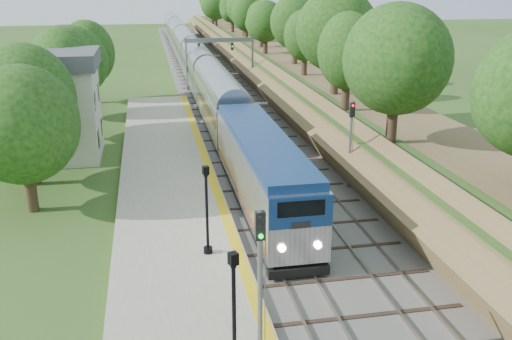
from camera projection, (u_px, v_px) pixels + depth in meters
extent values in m
cube|color=#4C4944|center=(212.00, 82.00, 74.16)|extent=(9.50, 170.00, 0.12)
cube|color=gray|center=(191.00, 82.00, 73.63)|extent=(0.08, 170.00, 0.16)
cube|color=gray|center=(202.00, 81.00, 73.89)|extent=(0.08, 170.00, 0.16)
cube|color=gray|center=(221.00, 81.00, 74.34)|extent=(0.08, 170.00, 0.16)
cube|color=gray|center=(232.00, 80.00, 74.60)|extent=(0.08, 170.00, 0.16)
cube|color=gray|center=(174.00, 220.00, 31.93)|extent=(6.40, 68.00, 0.38)
cube|color=gold|center=(224.00, 213.00, 32.37)|extent=(0.55, 68.00, 0.01)
cube|color=brown|center=(283.00, 69.00, 75.38)|extent=(9.00, 170.00, 3.00)
cube|color=brown|center=(254.00, 71.00, 74.76)|extent=(4.47, 170.00, 4.54)
cylinder|color=#332316|center=(491.00, 167.00, 27.72)|extent=(0.60, 0.60, 2.62)
sphere|color=black|center=(501.00, 95.00, 26.57)|extent=(5.70, 5.70, 5.70)
cylinder|color=#332316|center=(272.00, 48.00, 74.21)|extent=(0.60, 0.60, 2.62)
sphere|color=black|center=(272.00, 20.00, 73.07)|extent=(5.70, 5.70, 5.70)
cylinder|color=#332316|center=(222.00, 20.00, 120.71)|extent=(0.60, 0.60, 2.62)
sphere|color=black|center=(221.00, 3.00, 119.56)|extent=(5.70, 5.70, 5.70)
cube|color=beige|center=(43.00, 114.00, 42.35)|extent=(8.00, 6.00, 6.80)
cube|color=#4A4C51|center=(36.00, 60.00, 41.06)|extent=(8.60, 6.60, 1.20)
cube|color=black|center=(99.00, 139.00, 41.90)|extent=(0.05, 1.10, 1.30)
cube|color=black|center=(102.00, 127.00, 45.25)|extent=(0.05, 1.10, 1.30)
cube|color=black|center=(95.00, 101.00, 41.00)|extent=(0.05, 1.10, 1.30)
cube|color=black|center=(99.00, 92.00, 44.35)|extent=(0.05, 1.10, 1.30)
cylinder|color=slate|center=(187.00, 65.00, 67.91)|extent=(0.24, 0.24, 6.20)
cylinder|color=slate|center=(253.00, 63.00, 69.33)|extent=(0.24, 0.24, 6.20)
cube|color=slate|center=(219.00, 40.00, 67.70)|extent=(8.40, 0.25, 0.50)
cube|color=black|center=(199.00, 47.00, 67.36)|extent=(0.30, 0.20, 0.90)
cube|color=black|center=(232.00, 46.00, 68.07)|extent=(0.30, 0.20, 0.90)
cylinder|color=#332316|center=(67.00, 156.00, 39.68)|extent=(0.60, 0.60, 2.45)
sphere|color=black|center=(62.00, 110.00, 38.61)|extent=(5.32, 5.32, 5.32)
cylinder|color=#332316|center=(88.00, 107.00, 54.56)|extent=(0.60, 0.60, 2.45)
sphere|color=black|center=(84.00, 73.00, 53.49)|extent=(5.32, 5.32, 5.32)
cube|color=black|center=(261.00, 200.00, 33.70)|extent=(2.67, 16.72, 0.58)
cube|color=#B7BAC1|center=(261.00, 169.00, 33.08)|extent=(2.90, 17.42, 3.29)
cube|color=navy|center=(261.00, 138.00, 32.48)|extent=(2.79, 16.72, 0.43)
cube|color=navy|center=(301.00, 212.00, 24.66)|extent=(2.87, 0.10, 1.45)
cube|color=black|center=(301.00, 209.00, 24.56)|extent=(2.13, 0.06, 0.73)
cube|color=#9D140F|center=(261.00, 187.00, 33.44)|extent=(2.92, 17.07, 0.10)
cube|color=#B7BAC1|center=(220.00, 106.00, 50.84)|extent=(2.90, 19.35, 3.77)
cube|color=#B7BAC1|center=(199.00, 71.00, 69.40)|extent=(2.90, 19.35, 3.77)
cube|color=#B7BAC1|center=(187.00, 51.00, 87.95)|extent=(2.90, 19.35, 3.77)
cube|color=#B7BAC1|center=(179.00, 38.00, 106.51)|extent=(2.90, 19.35, 3.77)
cube|color=#B7BAC1|center=(173.00, 29.00, 125.06)|extent=(2.90, 19.35, 3.77)
cylinder|color=black|center=(234.00, 318.00, 18.69)|extent=(0.14, 0.14, 3.92)
cube|color=black|center=(233.00, 259.00, 17.99)|extent=(0.36, 0.36, 0.40)
cube|color=silver|center=(233.00, 259.00, 17.99)|extent=(0.26, 0.26, 0.30)
cylinder|color=black|center=(208.00, 250.00, 27.64)|extent=(0.44, 0.44, 0.30)
cylinder|color=black|center=(207.00, 213.00, 27.01)|extent=(0.14, 0.14, 3.89)
cube|color=black|center=(206.00, 170.00, 26.32)|extent=(0.33, 0.33, 0.40)
cube|color=silver|center=(206.00, 170.00, 26.32)|extent=(0.23, 0.23, 0.30)
cylinder|color=slate|center=(260.00, 287.00, 19.08)|extent=(0.18, 0.18, 5.70)
cube|color=black|center=(260.00, 226.00, 18.35)|extent=(0.33, 0.22, 0.98)
cylinder|color=#0CE526|center=(261.00, 227.00, 18.24)|extent=(0.16, 0.06, 0.16)
cylinder|color=slate|center=(350.00, 145.00, 36.12)|extent=(0.16, 0.16, 5.68)
cube|color=black|center=(352.00, 110.00, 35.38)|extent=(0.31, 0.20, 0.92)
cylinder|color=#FF0C0C|center=(353.00, 110.00, 35.27)|extent=(0.15, 0.05, 0.15)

